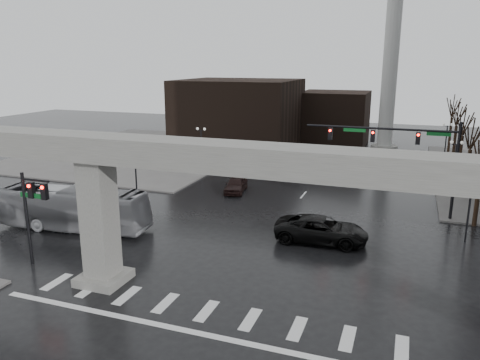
{
  "coord_description": "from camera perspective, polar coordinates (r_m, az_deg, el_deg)",
  "views": [
    {
      "loc": [
        9.07,
        -20.85,
        12.57
      ],
      "look_at": [
        -1.73,
        8.82,
        4.5
      ],
      "focal_mm": 35.0,
      "sensor_mm": 36.0,
      "label": 1
    }
  ],
  "objects": [
    {
      "name": "building_far_mid",
      "position": [
        74.19,
        11.37,
        7.43
      ],
      "size": [
        10.0,
        10.0,
        8.0
      ],
      "primitive_type": "cube",
      "color": "black",
      "rests_on": "ground"
    },
    {
      "name": "tree_right_4",
      "position": [
        71.72,
        24.29,
        5.44
      ],
      "size": [
        1.12,
        1.69,
        8.19
      ],
      "color": "black",
      "rests_on": "ground"
    },
    {
      "name": "city_bus",
      "position": [
        37.91,
        -19.71,
        -3.26
      ],
      "size": [
        12.14,
        3.94,
        3.32
      ],
      "primitive_type": "imported",
      "rotation": [
        0.0,
        0.0,
        1.67
      ],
      "color": "#A8A7AC",
      "rests_on": "ground"
    },
    {
      "name": "lamp_right_0",
      "position": [
        36.29,
        26.32,
        -1.7
      ],
      "size": [
        1.22,
        0.32,
        5.11
      ],
      "color": "black",
      "rests_on": "ground"
    },
    {
      "name": "building_far_left",
      "position": [
        67.38,
        -0.16,
        7.89
      ],
      "size": [
        16.0,
        14.0,
        10.0
      ],
      "primitive_type": "cube",
      "color": "black",
      "rests_on": "ground"
    },
    {
      "name": "lamp_left_1",
      "position": [
        54.58,
        -4.75,
        4.7
      ],
      "size": [
        1.22,
        0.32,
        5.11
      ],
      "color": "black",
      "rests_on": "ground"
    },
    {
      "name": "tree_right_1",
      "position": [
        48.18,
        26.06,
        1.22
      ],
      "size": [
        1.09,
        1.61,
        7.67
      ],
      "color": "black",
      "rests_on": "ground"
    },
    {
      "name": "signal_mast_arm",
      "position": [
        40.22,
        19.64,
        3.85
      ],
      "size": [
        12.12,
        0.43,
        8.0
      ],
      "color": "black",
      "rests_on": "ground"
    },
    {
      "name": "lamp_right_2",
      "position": [
        63.66,
        23.86,
        4.9
      ],
      "size": [
        1.22,
        0.32,
        5.11
      ],
      "color": "black",
      "rests_on": "ground"
    },
    {
      "name": "sidewalk_nw",
      "position": [
        67.96,
        -11.49,
        3.46
      ],
      "size": [
        28.0,
        36.0,
        0.15
      ],
      "primitive_type": "cube",
      "color": "#62605E",
      "rests_on": "ground"
    },
    {
      "name": "ground",
      "position": [
        25.98,
        -3.17,
        -14.62
      ],
      "size": [
        160.0,
        160.0,
        0.0
      ],
      "primitive_type": "plane",
      "color": "black",
      "rests_on": "ground"
    },
    {
      "name": "far_car",
      "position": [
        45.96,
        -0.51,
        -0.54
      ],
      "size": [
        2.53,
        4.75,
        1.54
      ],
      "primitive_type": "imported",
      "rotation": [
        0.0,
        0.0,
        0.16
      ],
      "color": "black",
      "rests_on": "ground"
    },
    {
      "name": "lamp_left_2",
      "position": [
        67.4,
        0.24,
        6.58
      ],
      "size": [
        1.22,
        0.32,
        5.11
      ],
      "color": "black",
      "rests_on": "ground"
    },
    {
      "name": "elevated_guideway",
      "position": [
        22.98,
        -0.5,
        0.0
      ],
      "size": [
        48.0,
        2.6,
        8.7
      ],
      "color": "gray",
      "rests_on": "ground"
    },
    {
      "name": "tree_right_2",
      "position": [
        55.98,
        25.31,
        3.02
      ],
      "size": [
        1.1,
        1.63,
        7.85
      ],
      "color": "black",
      "rests_on": "ground"
    },
    {
      "name": "pickup_truck",
      "position": [
        33.92,
        9.87,
        -5.98
      ],
      "size": [
        6.68,
        3.3,
        1.82
      ],
      "primitive_type": "imported",
      "rotation": [
        0.0,
        0.0,
        1.61
      ],
      "color": "black",
      "rests_on": "ground"
    },
    {
      "name": "tree_right_0",
      "position": [
        40.45,
        27.1,
        -1.27
      ],
      "size": [
        1.09,
        1.58,
        7.5
      ],
      "color": "black",
      "rests_on": "ground"
    },
    {
      "name": "lamp_right_1",
      "position": [
        49.89,
        24.75,
        2.51
      ],
      "size": [
        1.22,
        0.32,
        5.11
      ],
      "color": "black",
      "rests_on": "ground"
    },
    {
      "name": "tree_right_3",
      "position": [
        63.83,
        24.74,
        4.38
      ],
      "size": [
        1.11,
        1.66,
        8.02
      ],
      "color": "black",
      "rests_on": "ground"
    },
    {
      "name": "smokestack",
      "position": [
        66.93,
        17.94,
        14.34
      ],
      "size": [
        3.6,
        3.6,
        30.0
      ],
      "color": "#B7B8B3",
      "rests_on": "ground"
    },
    {
      "name": "lamp_left_0",
      "position": [
        42.51,
        -12.63,
        1.63
      ],
      "size": [
        1.22,
        0.32,
        5.11
      ],
      "color": "black",
      "rests_on": "ground"
    },
    {
      "name": "signal_left_pole",
      "position": [
        31.35,
        -23.99,
        -2.67
      ],
      "size": [
        2.3,
        0.3,
        6.0
      ],
      "color": "black",
      "rests_on": "ground"
    }
  ]
}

